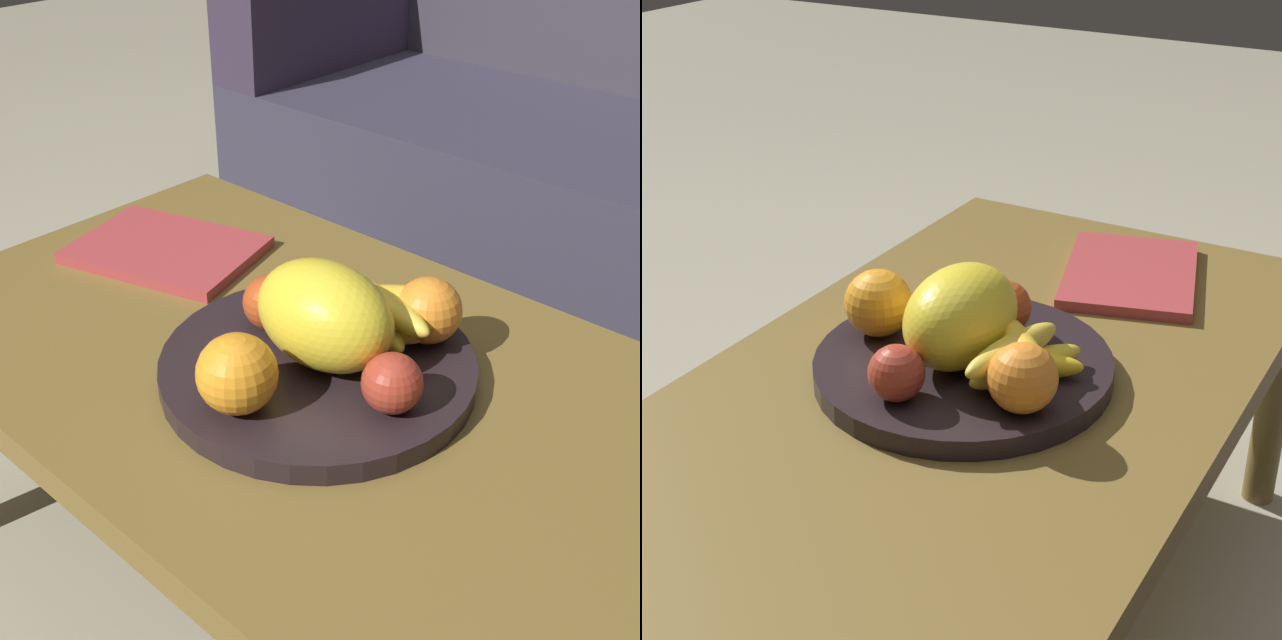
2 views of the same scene
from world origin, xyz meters
The scene contains 10 objects.
ground_plane centered at (0.00, 0.00, 0.00)m, with size 8.00×8.00×0.00m, color #A49D84.
coffee_table centered at (0.00, 0.00, 0.36)m, with size 1.08×0.59×0.40m.
fruit_bowl centered at (0.00, -0.01, 0.42)m, with size 0.35×0.35×0.03m, color black.
melon_large_front centered at (0.01, -0.01, 0.49)m, with size 0.17×0.12×0.12m, color yellow.
orange_front centered at (0.07, 0.10, 0.47)m, with size 0.08×0.08×0.08m, color orange.
orange_left centered at (0.00, -0.13, 0.47)m, with size 0.08×0.08×0.08m, color orange.
apple_front centered at (-0.08, 0.00, 0.46)m, with size 0.07×0.07×0.07m, color #BB461C.
apple_left centered at (0.11, -0.03, 0.46)m, with size 0.06×0.06×0.06m, color #AA3726.
banana_bunch centered at (0.01, 0.07, 0.46)m, with size 0.18×0.15×0.06m.
magazine centered at (-0.35, 0.06, 0.41)m, with size 0.25×0.18×0.02m, color #B03C3F.
Camera 2 is at (0.87, 0.49, 0.99)m, focal length 55.09 mm.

